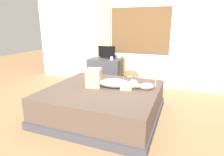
{
  "coord_description": "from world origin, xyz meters",
  "views": [
    {
      "loc": [
        1.22,
        -2.77,
        1.64
      ],
      "look_at": [
        -0.01,
        0.39,
        0.68
      ],
      "focal_mm": 30.43,
      "sensor_mm": 36.0,
      "label": 1
    }
  ],
  "objects_px": {
    "cat": "(146,86)",
    "tv_monitor": "(107,52)",
    "bed": "(103,102)",
    "cup": "(112,58)",
    "chair_by_desk": "(127,71)",
    "desk": "(106,72)",
    "person_lying": "(109,81)"
  },
  "relations": [
    {
      "from": "tv_monitor",
      "to": "person_lying",
      "type": "bearing_deg",
      "value": -66.01
    },
    {
      "from": "desk",
      "to": "tv_monitor",
      "type": "relative_size",
      "value": 1.87
    },
    {
      "from": "person_lying",
      "to": "desk",
      "type": "bearing_deg",
      "value": 114.79
    },
    {
      "from": "person_lying",
      "to": "cup",
      "type": "distance_m",
      "value": 1.66
    },
    {
      "from": "cup",
      "to": "person_lying",
      "type": "bearing_deg",
      "value": -70.44
    },
    {
      "from": "tv_monitor",
      "to": "desk",
      "type": "bearing_deg",
      "value": 180.0
    },
    {
      "from": "bed",
      "to": "cat",
      "type": "bearing_deg",
      "value": 14.37
    },
    {
      "from": "cat",
      "to": "desk",
      "type": "bearing_deg",
      "value": 132.28
    },
    {
      "from": "desk",
      "to": "chair_by_desk",
      "type": "distance_m",
      "value": 0.74
    },
    {
      "from": "desk",
      "to": "chair_by_desk",
      "type": "height_order",
      "value": "chair_by_desk"
    },
    {
      "from": "bed",
      "to": "cup",
      "type": "relative_size",
      "value": 22.94
    },
    {
      "from": "cat",
      "to": "cup",
      "type": "height_order",
      "value": "cup"
    },
    {
      "from": "bed",
      "to": "tv_monitor",
      "type": "distance_m",
      "value": 1.98
    },
    {
      "from": "person_lying",
      "to": "tv_monitor",
      "type": "distance_m",
      "value": 1.84
    },
    {
      "from": "bed",
      "to": "chair_by_desk",
      "type": "relative_size",
      "value": 2.33
    },
    {
      "from": "cat",
      "to": "tv_monitor",
      "type": "relative_size",
      "value": 0.71
    },
    {
      "from": "chair_by_desk",
      "to": "person_lying",
      "type": "bearing_deg",
      "value": -86.5
    },
    {
      "from": "desk",
      "to": "cup",
      "type": "distance_m",
      "value": 0.47
    },
    {
      "from": "cup",
      "to": "cat",
      "type": "bearing_deg",
      "value": -50.46
    },
    {
      "from": "cup",
      "to": "chair_by_desk",
      "type": "xyz_separation_m",
      "value": [
        0.47,
        -0.15,
        -0.28
      ]
    },
    {
      "from": "bed",
      "to": "tv_monitor",
      "type": "bearing_deg",
      "value": 110.49
    },
    {
      "from": "bed",
      "to": "cup",
      "type": "distance_m",
      "value": 1.79
    },
    {
      "from": "cat",
      "to": "desk",
      "type": "distance_m",
      "value": 2.12
    },
    {
      "from": "cat",
      "to": "tv_monitor",
      "type": "height_order",
      "value": "tv_monitor"
    },
    {
      "from": "cat",
      "to": "chair_by_desk",
      "type": "distance_m",
      "value": 1.51
    },
    {
      "from": "person_lying",
      "to": "desk",
      "type": "distance_m",
      "value": 1.85
    },
    {
      "from": "bed",
      "to": "cup",
      "type": "xyz_separation_m",
      "value": [
        -0.47,
        1.65,
        0.52
      ]
    },
    {
      "from": "bed",
      "to": "cup",
      "type": "bearing_deg",
      "value": 105.88
    },
    {
      "from": "bed",
      "to": "chair_by_desk",
      "type": "distance_m",
      "value": 1.52
    },
    {
      "from": "cup",
      "to": "chair_by_desk",
      "type": "relative_size",
      "value": 0.1
    },
    {
      "from": "desk",
      "to": "tv_monitor",
      "type": "bearing_deg",
      "value": -0.0
    },
    {
      "from": "desk",
      "to": "bed",
      "type": "bearing_deg",
      "value": -68.71
    }
  ]
}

